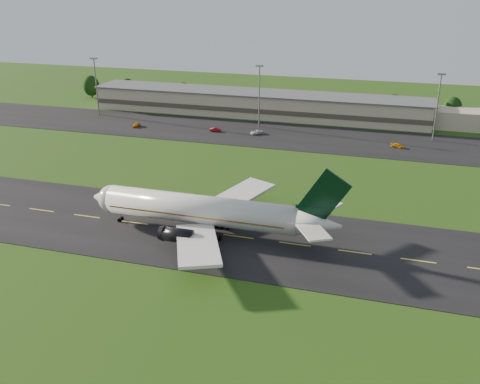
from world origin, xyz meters
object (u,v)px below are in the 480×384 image
(service_vehicle_c, at_px, (257,132))
(service_vehicle_d, at_px, (398,146))
(airliner, at_px, (205,211))
(light_mast_centre, at_px, (259,89))
(terminal, at_px, (274,105))
(light_mast_west, at_px, (96,80))
(service_vehicle_a, at_px, (136,125))
(light_mast_east, at_px, (438,99))
(service_vehicle_b, at_px, (215,130))

(service_vehicle_c, xyz_separation_m, service_vehicle_d, (43.35, -2.33, -0.01))
(airliner, xyz_separation_m, service_vehicle_d, (34.72, 68.70, -3.97))
(light_mast_centre, bearing_deg, terminal, 85.05)
(terminal, distance_m, service_vehicle_c, 25.37)
(light_mast_west, bearing_deg, service_vehicle_c, -8.29)
(light_mast_centre, height_order, service_vehicle_a, light_mast_centre)
(terminal, height_order, service_vehicle_d, terminal)
(light_mast_west, distance_m, light_mast_east, 115.00)
(service_vehicle_a, distance_m, service_vehicle_c, 40.84)
(airliner, bearing_deg, service_vehicle_c, 96.89)
(light_mast_centre, height_order, service_vehicle_b, light_mast_centre)
(terminal, xyz_separation_m, light_mast_east, (53.60, -16.18, 8.75))
(light_mast_centre, distance_m, light_mast_east, 55.00)
(light_mast_centre, height_order, service_vehicle_c, light_mast_centre)
(airliner, bearing_deg, service_vehicle_a, 125.82)
(light_mast_centre, relative_size, light_mast_east, 1.00)
(light_mast_east, height_order, service_vehicle_b, light_mast_east)
(airliner, relative_size, service_vehicle_c, 11.82)
(service_vehicle_a, height_order, service_vehicle_b, service_vehicle_a)
(airliner, bearing_deg, service_vehicle_b, 107.47)
(service_vehicle_a, distance_m, service_vehicle_d, 84.11)
(service_vehicle_d, bearing_deg, service_vehicle_c, 100.15)
(service_vehicle_a, height_order, service_vehicle_c, service_vehicle_a)
(service_vehicle_a, bearing_deg, service_vehicle_b, 2.18)
(terminal, height_order, service_vehicle_c, terminal)
(light_mast_west, height_order, service_vehicle_c, light_mast_west)
(airliner, distance_m, service_vehicle_c, 71.66)
(airliner, xyz_separation_m, light_mast_west, (-70.23, 80.00, 8.08))
(airliner, distance_m, light_mast_centre, 81.05)
(service_vehicle_d, bearing_deg, airliner, 166.41)
(airliner, relative_size, service_vehicle_d, 12.66)
(service_vehicle_a, bearing_deg, light_mast_east, 5.30)
(light_mast_centre, distance_m, service_vehicle_b, 19.57)
(airliner, height_order, service_vehicle_b, airliner)
(light_mast_west, height_order, service_vehicle_b, light_mast_west)
(terminal, bearing_deg, service_vehicle_d, -32.25)
(service_vehicle_b, distance_m, service_vehicle_d, 56.88)
(airliner, height_order, service_vehicle_d, airliner)
(service_vehicle_a, distance_m, service_vehicle_b, 27.31)
(light_mast_east, bearing_deg, airliner, -119.23)
(service_vehicle_c, relative_size, service_vehicle_d, 1.07)
(service_vehicle_c, bearing_deg, service_vehicle_a, -132.90)
(service_vehicle_b, bearing_deg, light_mast_west, 71.00)
(terminal, distance_m, service_vehicle_a, 49.31)
(light_mast_centre, bearing_deg, service_vehicle_b, -140.56)
(service_vehicle_b, bearing_deg, service_vehicle_c, -94.02)
(service_vehicle_a, xyz_separation_m, service_vehicle_b, (27.24, 1.88, -0.07))
(service_vehicle_a, relative_size, service_vehicle_d, 0.96)
(terminal, distance_m, service_vehicle_d, 51.61)
(airliner, relative_size, light_mast_east, 2.52)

